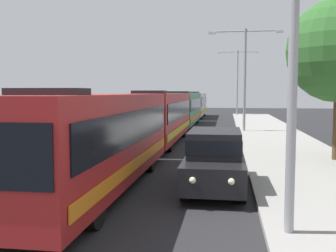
% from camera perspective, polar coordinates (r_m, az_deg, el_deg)
% --- Properties ---
extents(bus_lead, '(2.58, 11.56, 3.21)m').
position_cam_1_polar(bus_lead, '(12.87, -10.08, -1.60)').
color(bus_lead, maroon).
rests_on(bus_lead, ground_plane).
extents(bus_second_in_line, '(2.58, 11.84, 3.21)m').
position_cam_1_polar(bus_second_in_line, '(24.60, -1.13, 1.50)').
color(bus_second_in_line, maroon).
rests_on(bus_second_in_line, ground_plane).
extents(bus_middle, '(2.58, 12.44, 3.21)m').
position_cam_1_polar(bus_middle, '(37.16, 2.11, 2.62)').
color(bus_middle, '#33724C').
rests_on(bus_middle, ground_plane).
extents(bus_fourth_in_line, '(2.58, 11.15, 3.21)m').
position_cam_1_polar(bus_fourth_in_line, '(49.83, 3.72, 3.17)').
color(bus_fourth_in_line, silver).
rests_on(bus_fourth_in_line, ground_plane).
extents(white_suv, '(1.86, 4.77, 1.90)m').
position_cam_1_polar(white_suv, '(12.93, 6.68, -4.47)').
color(white_suv, black).
rests_on(white_suv, ground_plane).
extents(box_truck_oncoming, '(2.35, 7.51, 3.15)m').
position_cam_1_polar(box_truck_oncoming, '(53.17, 0.43, 3.30)').
color(box_truck_oncoming, navy).
rests_on(box_truck_oncoming, ground_plane).
extents(streetlamp_mid, '(5.60, 0.28, 7.81)m').
position_cam_1_polar(streetlamp_mid, '(31.48, 10.92, 8.07)').
color(streetlamp_mid, gray).
rests_on(streetlamp_mid, sidewalk).
extents(streetlamp_far, '(5.35, 0.28, 8.51)m').
position_cam_1_polar(streetlamp_far, '(54.29, 9.87, 7.06)').
color(streetlamp_far, gray).
rests_on(streetlamp_far, sidewalk).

